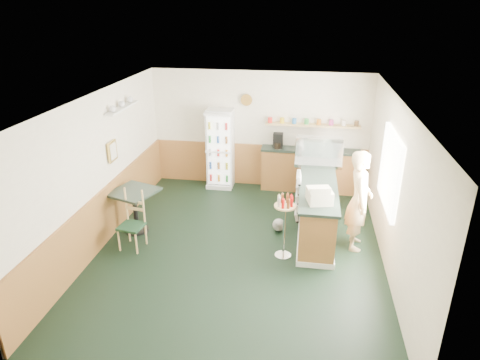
% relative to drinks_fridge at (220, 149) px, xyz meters
% --- Properties ---
extents(ground, '(6.00, 6.00, 0.00)m').
position_rel_drinks_fridge_xyz_m(ground, '(0.88, -2.74, -0.92)').
color(ground, black).
rests_on(ground, ground).
extents(room_envelope, '(5.04, 6.02, 2.72)m').
position_rel_drinks_fridge_xyz_m(room_envelope, '(0.66, -2.01, 0.60)').
color(room_envelope, silver).
rests_on(room_envelope, ground).
extents(service_counter, '(0.68, 3.01, 1.01)m').
position_rel_drinks_fridge_xyz_m(service_counter, '(2.23, -1.67, -0.46)').
color(service_counter, '#A56735').
rests_on(service_counter, ground).
extents(back_counter, '(2.24, 0.42, 1.69)m').
position_rel_drinks_fridge_xyz_m(back_counter, '(2.07, 0.06, -0.38)').
color(back_counter, '#A56735').
rests_on(back_counter, ground).
extents(drinks_fridge, '(0.61, 0.53, 1.85)m').
position_rel_drinks_fridge_xyz_m(drinks_fridge, '(0.00, 0.00, 0.00)').
color(drinks_fridge, white).
rests_on(drinks_fridge, ground).
extents(display_case, '(0.95, 0.50, 0.54)m').
position_rel_drinks_fridge_xyz_m(display_case, '(2.23, -0.89, 0.35)').
color(display_case, silver).
rests_on(display_case, service_counter).
extents(cash_register, '(0.47, 0.48, 0.22)m').
position_rel_drinks_fridge_xyz_m(cash_register, '(2.23, -2.68, 0.20)').
color(cash_register, beige).
rests_on(cash_register, service_counter).
extents(shopkeeper, '(0.46, 0.62, 1.82)m').
position_rel_drinks_fridge_xyz_m(shopkeeper, '(2.93, -2.31, -0.01)').
color(shopkeeper, tan).
rests_on(shopkeeper, ground).
extents(condiment_stand, '(0.37, 0.37, 1.14)m').
position_rel_drinks_fridge_xyz_m(condiment_stand, '(1.68, -2.85, -0.16)').
color(condiment_stand, silver).
rests_on(condiment_stand, ground).
extents(newspaper_rack, '(0.09, 0.47, 0.93)m').
position_rel_drinks_fridge_xyz_m(newspaper_rack, '(1.88, -1.82, -0.23)').
color(newspaper_rack, black).
rests_on(newspaper_rack, ground).
extents(cafe_table, '(0.98, 0.98, 0.85)m').
position_rel_drinks_fridge_xyz_m(cafe_table, '(-1.17, -2.41, -0.33)').
color(cafe_table, black).
rests_on(cafe_table, ground).
extents(cafe_chair, '(0.45, 0.45, 1.08)m').
position_rel_drinks_fridge_xyz_m(cafe_chair, '(-1.01, -2.90, -0.36)').
color(cafe_chair, '#16311D').
rests_on(cafe_chair, ground).
extents(dog_doorstop, '(0.24, 0.32, 0.29)m').
position_rel_drinks_fridge_xyz_m(dog_doorstop, '(1.54, -2.00, -0.78)').
color(dog_doorstop, gray).
rests_on(dog_doorstop, ground).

